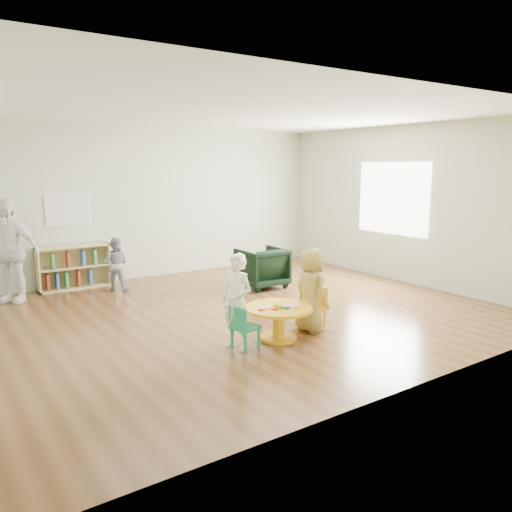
{
  "coord_description": "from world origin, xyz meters",
  "views": [
    {
      "loc": [
        -3.72,
        -5.87,
        2.1
      ],
      "look_at": [
        0.06,
        -0.3,
        0.87
      ],
      "focal_mm": 35.0,
      "sensor_mm": 36.0,
      "label": 1
    }
  ],
  "objects_px": {
    "toddler": "(116,264)",
    "kid_chair_left": "(243,326)",
    "child_right": "(311,290)",
    "armchair": "(262,267)",
    "bookshelf": "(73,267)",
    "child_left": "(237,302)",
    "activity_table": "(279,317)",
    "kid_chair_right": "(314,306)",
    "adult_caretaker": "(9,251)"
  },
  "relations": [
    {
      "from": "adult_caretaker",
      "to": "kid_chair_right",
      "type": "bearing_deg",
      "value": -11.99
    },
    {
      "from": "kid_chair_left",
      "to": "armchair",
      "type": "relative_size",
      "value": 0.68
    },
    {
      "from": "kid_chair_left",
      "to": "child_left",
      "type": "bearing_deg",
      "value": -166.19
    },
    {
      "from": "armchair",
      "to": "child_left",
      "type": "distance_m",
      "value": 3.0
    },
    {
      "from": "kid_chair_right",
      "to": "bookshelf",
      "type": "xyz_separation_m",
      "value": [
        -2.04,
        3.96,
        0.07
      ]
    },
    {
      "from": "bookshelf",
      "to": "armchair",
      "type": "height_order",
      "value": "bookshelf"
    },
    {
      "from": "bookshelf",
      "to": "toddler",
      "type": "xyz_separation_m",
      "value": [
        0.57,
        -0.54,
        0.09
      ]
    },
    {
      "from": "kid_chair_right",
      "to": "bookshelf",
      "type": "distance_m",
      "value": 4.46
    },
    {
      "from": "activity_table",
      "to": "kid_chair_right",
      "type": "height_order",
      "value": "kid_chair_right"
    },
    {
      "from": "kid_chair_right",
      "to": "child_left",
      "type": "height_order",
      "value": "child_left"
    },
    {
      "from": "activity_table",
      "to": "child_left",
      "type": "bearing_deg",
      "value": 177.66
    },
    {
      "from": "bookshelf",
      "to": "armchair",
      "type": "relative_size",
      "value": 1.58
    },
    {
      "from": "activity_table",
      "to": "kid_chair_right",
      "type": "relative_size",
      "value": 1.51
    },
    {
      "from": "kid_chair_right",
      "to": "armchair",
      "type": "relative_size",
      "value": 0.71
    },
    {
      "from": "armchair",
      "to": "adult_caretaker",
      "type": "height_order",
      "value": "adult_caretaker"
    },
    {
      "from": "kid_chair_left",
      "to": "child_left",
      "type": "xyz_separation_m",
      "value": [
        -0.03,
        0.07,
        0.28
      ]
    },
    {
      "from": "armchair",
      "to": "child_left",
      "type": "height_order",
      "value": "child_left"
    },
    {
      "from": "child_right",
      "to": "adult_caretaker",
      "type": "xyz_separation_m",
      "value": [
        -2.92,
        3.67,
        0.26
      ]
    },
    {
      "from": "armchair",
      "to": "adult_caretaker",
      "type": "bearing_deg",
      "value": -18.66
    },
    {
      "from": "child_left",
      "to": "toddler",
      "type": "bearing_deg",
      "value": 166.68
    },
    {
      "from": "child_left",
      "to": "kid_chair_right",
      "type": "bearing_deg",
      "value": 76.13
    },
    {
      "from": "activity_table",
      "to": "armchair",
      "type": "relative_size",
      "value": 1.08
    },
    {
      "from": "toddler",
      "to": "kid_chair_left",
      "type": "bearing_deg",
      "value": 131.87
    },
    {
      "from": "child_right",
      "to": "bookshelf",
      "type": "bearing_deg",
      "value": 23.07
    },
    {
      "from": "armchair",
      "to": "child_right",
      "type": "bearing_deg",
      "value": 71.53
    },
    {
      "from": "armchair",
      "to": "adult_caretaker",
      "type": "xyz_separation_m",
      "value": [
        -3.76,
        1.39,
        0.46
      ]
    },
    {
      "from": "armchair",
      "to": "toddler",
      "type": "xyz_separation_m",
      "value": [
        -2.17,
        1.21,
        0.11
      ]
    },
    {
      "from": "activity_table",
      "to": "toddler",
      "type": "relative_size",
      "value": 0.9
    },
    {
      "from": "kid_chair_left",
      "to": "adult_caretaker",
      "type": "height_order",
      "value": "adult_caretaker"
    },
    {
      "from": "kid_chair_left",
      "to": "kid_chair_right",
      "type": "bearing_deg",
      "value": 84.61
    },
    {
      "from": "activity_table",
      "to": "kid_chair_right",
      "type": "distance_m",
      "value": 0.66
    },
    {
      "from": "activity_table",
      "to": "toddler",
      "type": "height_order",
      "value": "toddler"
    },
    {
      "from": "armchair",
      "to": "kid_chair_left",
      "type": "bearing_deg",
      "value": 52.65
    },
    {
      "from": "kid_chair_left",
      "to": "child_right",
      "type": "xyz_separation_m",
      "value": [
        1.06,
        0.07,
        0.26
      ]
    },
    {
      "from": "kid_chair_right",
      "to": "child_right",
      "type": "relative_size",
      "value": 0.5
    },
    {
      "from": "toddler",
      "to": "child_left",
      "type": "bearing_deg",
      "value": 131.41
    },
    {
      "from": "armchair",
      "to": "child_left",
      "type": "xyz_separation_m",
      "value": [
        -1.93,
        -2.28,
        0.21
      ]
    },
    {
      "from": "activity_table",
      "to": "child_right",
      "type": "distance_m",
      "value": 0.58
    },
    {
      "from": "child_right",
      "to": "toddler",
      "type": "distance_m",
      "value": 3.74
    },
    {
      "from": "kid_chair_left",
      "to": "child_left",
      "type": "distance_m",
      "value": 0.29
    },
    {
      "from": "kid_chair_left",
      "to": "armchair",
      "type": "distance_m",
      "value": 3.02
    },
    {
      "from": "armchair",
      "to": "child_right",
      "type": "distance_m",
      "value": 2.44
    },
    {
      "from": "bookshelf",
      "to": "child_right",
      "type": "height_order",
      "value": "child_right"
    },
    {
      "from": "child_right",
      "to": "toddler",
      "type": "relative_size",
      "value": 1.18
    },
    {
      "from": "armchair",
      "to": "child_right",
      "type": "height_order",
      "value": "child_right"
    },
    {
      "from": "kid_chair_right",
      "to": "child_left",
      "type": "bearing_deg",
      "value": 86.68
    },
    {
      "from": "kid_chair_left",
      "to": "activity_table",
      "type": "bearing_deg",
      "value": 82.54
    },
    {
      "from": "activity_table",
      "to": "child_left",
      "type": "height_order",
      "value": "child_left"
    },
    {
      "from": "child_left",
      "to": "toddler",
      "type": "relative_size",
      "value": 1.23
    },
    {
      "from": "bookshelf",
      "to": "child_left",
      "type": "distance_m",
      "value": 4.12
    }
  ]
}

